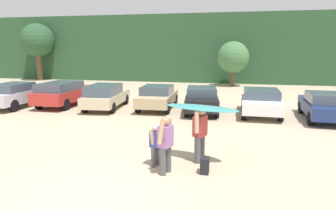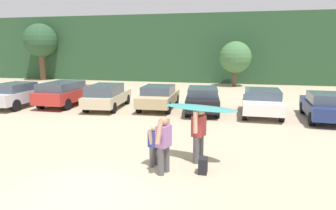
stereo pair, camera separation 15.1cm
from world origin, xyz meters
name	(u,v)px [view 2 (the right image)]	position (x,y,z in m)	size (l,w,h in m)	color
ground_plane	(83,198)	(0.00, 0.00, 0.00)	(120.00, 120.00, 0.00)	tan
hillside_ridge	(210,48)	(0.00, 31.00, 3.47)	(108.00, 12.00, 6.93)	#284C2D
tree_far_left	(41,41)	(-17.78, 23.92, 4.29)	(3.59, 3.59, 6.15)	brown
tree_ridge_back	(235,57)	(3.09, 22.92, 2.67)	(2.89, 2.89, 4.13)	brown
parked_car_silver	(21,94)	(-9.41, 9.80, 0.78)	(1.81, 4.78, 1.47)	silver
parked_car_red	(66,92)	(-6.88, 10.73, 0.81)	(1.96, 4.77, 1.49)	#B72D28
parked_car_champagne	(107,96)	(-4.00, 10.30, 0.76)	(2.10, 4.39, 1.44)	beige
parked_car_tan	(159,97)	(-1.03, 10.93, 0.73)	(1.98, 4.20, 1.36)	tan
parked_car_black	(203,99)	(1.57, 10.61, 0.73)	(2.18, 4.38, 1.36)	black
parked_car_white	(262,101)	(4.71, 10.49, 0.75)	(2.01, 4.12, 1.36)	white
parked_car_navy	(326,106)	(7.66, 9.91, 0.73)	(1.96, 4.26, 1.39)	navy
person_adult	(199,131)	(2.34, 2.98, 0.98)	(0.44, 0.63, 1.74)	#4C4C51
person_child	(154,143)	(1.09, 2.34, 0.71)	(0.32, 0.55, 1.26)	#4C4C51
person_companion	(164,142)	(1.51, 1.85, 0.93)	(0.42, 0.70, 1.65)	#4C4C51
surfboard_teal	(200,108)	(2.37, 2.99, 1.71)	(2.45, 1.31, 0.12)	teal
backpack_dropped	(203,166)	(2.59, 2.11, 0.22)	(0.24, 0.34, 0.45)	black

